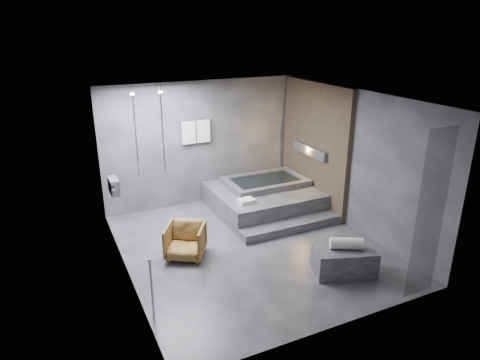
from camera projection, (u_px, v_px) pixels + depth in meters
room at (265, 153)px, 7.79m from camera, size 5.00×5.04×2.82m
tub_deck at (263, 199)px, 9.59m from camera, size 2.20×2.00×0.50m
tub_step at (291, 226)px, 8.64m from camera, size 2.20×0.36×0.18m
concrete_bench at (344, 261)px, 7.13m from camera, size 1.12×0.84×0.45m
driftwood_chair at (185, 241)px, 7.61m from camera, size 0.91×0.92×0.62m
rolled_towel at (346, 243)px, 7.03m from camera, size 0.56×0.42×0.19m
deck_towel at (246, 201)px, 8.71m from camera, size 0.34×0.26×0.09m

